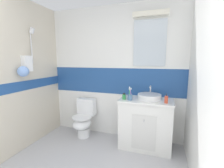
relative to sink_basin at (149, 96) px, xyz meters
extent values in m
cube|color=white|center=(-0.69, 0.27, -0.47)|extent=(3.20, 0.10, 0.85)
cube|color=#234C8C|center=(-0.69, 0.26, 0.20)|extent=(3.20, 0.10, 0.50)
cube|color=white|center=(-0.69, 0.27, 1.03)|extent=(3.20, 0.10, 1.15)
cube|color=silver|center=(-0.05, 0.21, 0.90)|extent=(0.55, 0.02, 0.79)
cube|color=white|center=(-0.05, 0.17, 1.37)|extent=(0.59, 0.10, 0.08)
cube|color=beige|center=(-2.04, -0.98, 0.35)|extent=(0.10, 3.48, 2.50)
cube|color=#234C8C|center=(-1.99, -0.98, 0.18)|extent=(0.01, 3.48, 0.16)
cube|color=white|center=(-1.94, -0.61, 0.55)|extent=(0.10, 0.14, 0.26)
cylinder|color=silver|center=(-1.96, -0.47, 0.82)|extent=(0.02, 0.02, 0.55)
cylinder|color=silver|center=(-1.92, -0.47, 1.09)|extent=(0.10, 0.07, 0.11)
sphere|color=#7FA5E5|center=(-1.89, -0.74, 0.43)|extent=(0.17, 0.17, 0.17)
cube|color=white|center=(0.66, -0.98, 0.35)|extent=(0.10, 3.48, 2.50)
cube|color=silver|center=(-0.05, -0.03, -0.49)|extent=(0.85, 0.50, 0.82)
cube|color=white|center=(-0.05, -0.04, -0.06)|extent=(0.87, 0.52, 0.03)
cube|color=silver|center=(-0.05, -0.28, -0.53)|extent=(0.38, 0.01, 0.57)
cylinder|color=silver|center=(-0.05, -0.30, -0.32)|extent=(0.02, 0.02, 0.03)
cylinder|color=white|center=(0.00, 0.00, 0.00)|extent=(0.39, 0.39, 0.09)
cylinder|color=#AFB1BA|center=(0.00, 0.00, 0.03)|extent=(0.32, 0.32, 0.01)
cylinder|color=silver|center=(0.00, 0.22, 0.05)|extent=(0.03, 0.03, 0.19)
cylinder|color=silver|center=(0.00, 0.11, 0.15)|extent=(0.02, 0.17, 0.02)
cylinder|color=white|center=(-1.24, -0.06, -0.81)|extent=(0.24, 0.24, 0.18)
ellipsoid|color=white|center=(-1.24, -0.10, -0.61)|extent=(0.34, 0.42, 0.22)
cylinder|color=white|center=(-1.24, -0.10, -0.49)|extent=(0.37, 0.37, 0.02)
cube|color=white|center=(-1.24, 0.11, -0.33)|extent=(0.36, 0.17, 0.33)
cylinder|color=silver|center=(-1.24, 0.11, -0.16)|extent=(0.04, 0.04, 0.02)
cylinder|color=#4C7299|center=(-0.30, -0.17, 0.00)|extent=(0.08, 0.08, 0.09)
cylinder|color=#D872BF|center=(-0.28, -0.17, 0.06)|extent=(0.04, 0.03, 0.16)
cube|color=white|center=(-0.28, -0.17, 0.15)|extent=(0.02, 0.02, 0.03)
cylinder|color=#3FB259|center=(-0.31, -0.18, 0.06)|extent=(0.02, 0.02, 0.16)
cube|color=white|center=(-0.31, -0.18, 0.14)|extent=(0.01, 0.02, 0.03)
cylinder|color=#3FB259|center=(-0.31, -0.16, 0.07)|extent=(0.03, 0.02, 0.18)
cube|color=white|center=(-0.31, -0.16, 0.16)|extent=(0.02, 0.02, 0.03)
cylinder|color=#D84C33|center=(0.27, -0.17, 0.01)|extent=(0.05, 0.05, 0.11)
cylinder|color=#262626|center=(0.27, -0.17, 0.08)|extent=(0.01, 0.01, 0.04)
cylinder|color=#262626|center=(0.27, -0.19, 0.10)|extent=(0.01, 0.02, 0.01)
cylinder|color=green|center=(-0.40, -0.15, 0.00)|extent=(0.06, 0.06, 0.08)
cylinder|color=black|center=(-0.40, -0.15, 0.05)|extent=(0.04, 0.04, 0.02)
camera|label=1|loc=(0.18, -2.58, 0.60)|focal=24.49mm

